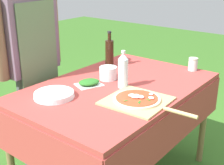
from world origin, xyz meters
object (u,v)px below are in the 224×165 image
Objects in this scene: prep_table at (117,97)px; mixing_tub at (108,73)px; oil_bottle at (109,53)px; water_bottle at (123,70)px; person_cook at (30,52)px; sauce_jar at (193,65)px; herb_container at (89,83)px; pizza_on_peel at (138,100)px; plate_stack at (54,95)px.

mixing_tub is (0.06, 0.13, 0.14)m from prep_table.
water_bottle is at bearing -130.42° from oil_bottle.
person_cook reaches higher than oil_bottle.
prep_table is at bearing -134.35° from oil_bottle.
sauce_jar is at bearing 128.24° from person_cook.
oil_bottle is 2.29× the size of mixing_tub.
herb_container is at bearing 96.72° from person_cook.
water_bottle is 0.26m from herb_container.
pizza_on_peel is at bearing -122.02° from water_bottle.
sauce_jar reaches higher than prep_table.
water_bottle reaches higher than plate_stack.
oil_bottle is 0.49m from water_bottle.
pizza_on_peel is at bearing 90.05° from person_cook.
person_cook is at bearing 147.26° from oil_bottle.
plate_stack is at bearing 149.67° from water_bottle.
water_bottle is 0.70m from sauce_jar.
oil_bottle is at bearing 49.58° from water_bottle.
water_bottle is 0.49m from plate_stack.
herb_container reaches higher than plate_stack.
water_bottle is 2.56× the size of sauce_jar.
person_cook reaches higher than mixing_tub.
water_bottle is 1.01× the size of plate_stack.
person_cook is at bearing 108.39° from prep_table.
oil_bottle is at bearing 49.61° from pizza_on_peel.
plate_stack is 1.17m from sauce_jar.
prep_table is at bearing 86.88° from water_bottle.
mixing_tub is at bearing 113.37° from person_cook.
pizza_on_peel is at bearing -179.59° from sauce_jar.
mixing_tub is at bearing 60.23° from pizza_on_peel.
prep_table is 2.45× the size of pizza_on_peel.
person_cook is 6.38× the size of plate_stack.
pizza_on_peel is 0.29m from water_bottle.
plate_stack is (-0.48, 0.06, -0.03)m from mixing_tub.
mixing_tub is (0.21, 0.41, 0.03)m from pizza_on_peel.
plate_stack is at bearing 155.35° from prep_table.
herb_container is 0.89m from sauce_jar.
oil_bottle is at bearing 10.15° from plate_stack.
oil_bottle is 2.90× the size of sauce_jar.
person_cook reaches higher than prep_table.
sauce_jar is (0.88, -0.94, -0.14)m from person_cook.
person_cook is 0.54m from plate_stack.
water_bottle is 0.21m from mixing_tub.
pizza_on_peel is 0.46m from mixing_tub.
water_bottle is (0.14, 0.23, 0.11)m from pizza_on_peel.
plate_stack is (-0.27, 0.47, 0.00)m from pizza_on_peel.
water_bottle is at bearing -93.12° from prep_table.
mixing_tub is at bearing -143.01° from oil_bottle.
water_bottle is at bearing 55.05° from pizza_on_peel.
water_bottle reaches higher than mixing_tub.
mixing_tub is at bearing 145.53° from sauce_jar.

